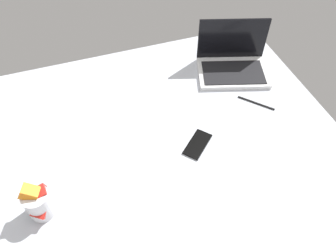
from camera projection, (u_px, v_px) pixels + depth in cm
name	position (u px, v px, depth cm)	size (l,w,h in cm)	color
bed_mattress	(129.00, 179.00, 133.46)	(180.00, 140.00, 18.00)	#B7BCC6
laptop	(232.00, 63.00, 159.78)	(38.26, 31.61, 23.00)	silver
snack_cup	(39.00, 202.00, 110.21)	(9.42, 11.67, 14.92)	silver
cell_phone	(198.00, 144.00, 132.93)	(6.80, 14.00, 0.80)	black
charger_cable	(256.00, 103.00, 147.96)	(17.00, 0.60, 0.60)	black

